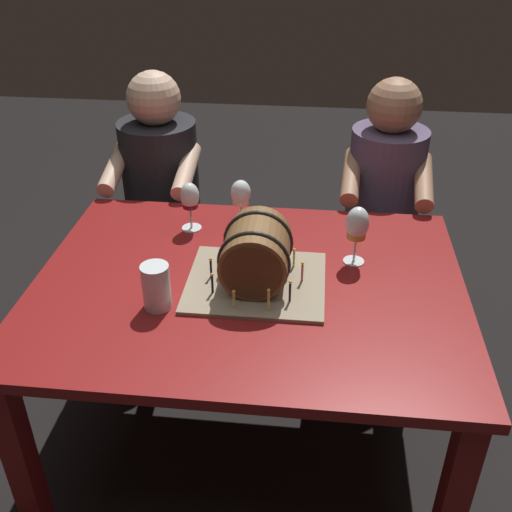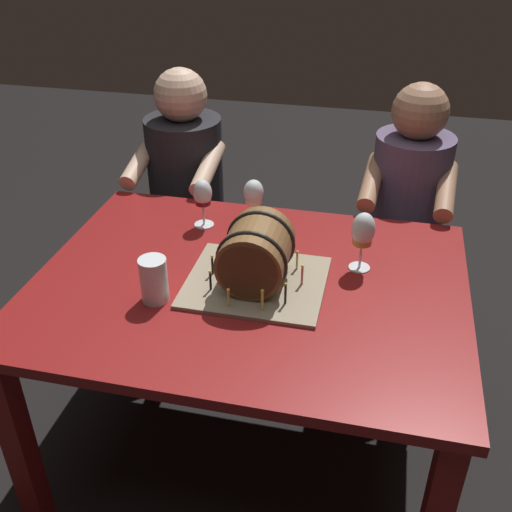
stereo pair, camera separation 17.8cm
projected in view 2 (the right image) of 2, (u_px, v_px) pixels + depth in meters
ground_plane at (250, 443)px, 2.23m from camera, size 8.00×8.00×0.00m
dining_table at (249, 307)px, 1.90m from camera, size 1.33×1.01×0.73m
barrel_cake at (256, 257)px, 1.79m from camera, size 0.42×0.37×0.22m
wine_glass_red at (203, 195)px, 2.09m from camera, size 0.07×0.07×0.18m
wine_glass_amber at (363, 232)px, 1.84m from camera, size 0.07×0.07×0.20m
wine_glass_white at (254, 194)px, 2.10m from camera, size 0.07×0.07×0.17m
beer_pint at (154, 282)px, 1.74m from camera, size 0.08×0.08×0.14m
person_seated_left at (188, 208)px, 2.70m from camera, size 0.36×0.45×1.15m
person_seated_right at (402, 233)px, 2.52m from camera, size 0.37×0.46×1.15m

